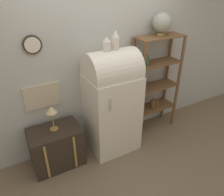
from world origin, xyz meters
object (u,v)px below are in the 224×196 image
(vase_left, at_px, (107,44))
(vase_center, at_px, (115,40))
(suitcase_trunk, at_px, (56,147))
(refrigerator, at_px, (112,101))
(globe, at_px, (162,23))
(desk_lamp, at_px, (52,112))

(vase_left, relative_size, vase_center, 0.72)
(suitcase_trunk, bearing_deg, vase_left, -1.55)
(vase_left, bearing_deg, refrigerator, -7.91)
(refrigerator, distance_m, globe, 1.36)
(refrigerator, bearing_deg, desk_lamp, 176.88)
(refrigerator, bearing_deg, vase_left, 172.09)
(suitcase_trunk, height_order, vase_center, vase_center)
(vase_left, xyz_separation_m, vase_center, (0.13, 0.00, 0.03))
(suitcase_trunk, xyz_separation_m, vase_center, (0.94, -0.02, 1.40))
(vase_center, bearing_deg, vase_left, -179.63)
(globe, xyz_separation_m, vase_center, (-0.86, -0.13, -0.12))
(refrigerator, distance_m, desk_lamp, 0.87)
(refrigerator, height_order, vase_center, vase_center)
(globe, relative_size, vase_center, 1.32)
(desk_lamp, bearing_deg, vase_left, -2.69)
(desk_lamp, bearing_deg, suitcase_trunk, -128.57)
(vase_left, height_order, vase_center, vase_center)
(desk_lamp, bearing_deg, globe, 3.13)
(globe, height_order, vase_left, globe)
(suitcase_trunk, distance_m, globe, 2.35)
(suitcase_trunk, bearing_deg, globe, 3.61)
(globe, bearing_deg, refrigerator, -171.01)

